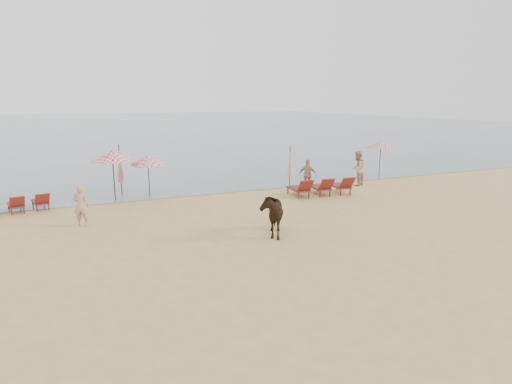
% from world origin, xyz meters
% --- Properties ---
extents(ground, '(120.00, 120.00, 0.00)m').
position_xyz_m(ground, '(0.00, 0.00, 0.00)').
color(ground, tan).
rests_on(ground, ground).
extents(sea, '(160.00, 140.00, 0.06)m').
position_xyz_m(sea, '(0.00, 80.00, 0.00)').
color(sea, '#51606B').
rests_on(sea, ground).
extents(lounger_cluster_left, '(2.71, 1.94, 0.54)m').
position_xyz_m(lounger_cluster_left, '(-8.91, 9.90, 0.37)').
color(lounger_cluster_left, maroon).
rests_on(lounger_cluster_left, ground).
extents(lounger_cluster_right, '(3.07, 1.94, 0.65)m').
position_xyz_m(lounger_cluster_right, '(4.68, 7.65, 0.45)').
color(lounger_cluster_right, maroon).
rests_on(lounger_cluster_right, ground).
extents(umbrella_open_left_a, '(2.09, 2.09, 2.37)m').
position_xyz_m(umbrella_open_left_a, '(-4.87, 10.52, 2.13)').
color(umbrella_open_left_a, black).
rests_on(umbrella_open_left_a, ground).
extents(umbrella_open_left_b, '(1.63, 1.66, 2.08)m').
position_xyz_m(umbrella_open_left_b, '(-3.21, 10.86, 1.80)').
color(umbrella_open_left_b, black).
rests_on(umbrella_open_left_b, ground).
extents(umbrella_open_right, '(1.83, 1.83, 2.23)m').
position_xyz_m(umbrella_open_right, '(10.81, 10.78, 2.00)').
color(umbrella_open_right, black).
rests_on(umbrella_open_right, ground).
extents(umbrella_closed_left, '(0.30, 0.30, 2.50)m').
position_xyz_m(umbrella_closed_left, '(-4.42, 11.95, 1.54)').
color(umbrella_closed_left, black).
rests_on(umbrella_closed_left, ground).
extents(umbrella_closed_right, '(0.27, 0.27, 2.23)m').
position_xyz_m(umbrella_closed_right, '(4.17, 10.04, 1.37)').
color(umbrella_closed_right, black).
rests_on(umbrella_closed_right, ground).
extents(cow, '(1.50, 2.07, 1.59)m').
position_xyz_m(cow, '(-0.34, 2.89, 0.80)').
color(cow, black).
rests_on(cow, ground).
extents(beachgoer_left, '(0.68, 0.56, 1.59)m').
position_xyz_m(beachgoer_left, '(-6.42, 6.70, 0.79)').
color(beachgoer_left, tan).
rests_on(beachgoer_left, ground).
extents(beachgoer_right_a, '(1.17, 1.09, 1.93)m').
position_xyz_m(beachgoer_right_a, '(7.84, 9.02, 0.97)').
color(beachgoer_right_a, tan).
rests_on(beachgoer_right_a, ground).
extents(beachgoer_right_b, '(0.99, 0.94, 1.65)m').
position_xyz_m(beachgoer_right_b, '(4.67, 8.97, 0.83)').
color(beachgoer_right_b, tan).
rests_on(beachgoer_right_b, ground).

